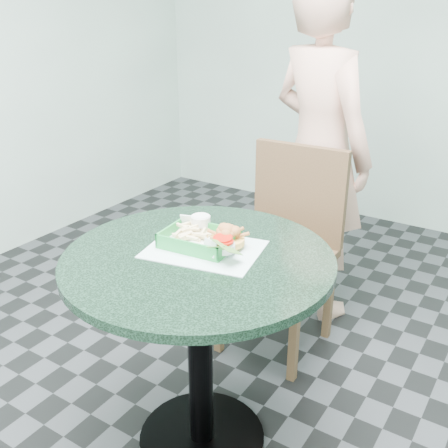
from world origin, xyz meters
The scene contains 11 objects.
floor centered at (0.00, 0.00, 0.00)m, with size 4.00×5.00×0.02m, color #303335.
wall_back centered at (0.00, 2.50, 1.40)m, with size 4.00×0.04×2.80m, color silver.
cafe_table centered at (0.00, 0.00, 0.58)m, with size 0.87×0.87×0.75m.
dining_chair centered at (-0.06, 0.77, 0.53)m, with size 0.44×0.44×0.93m.
diner_person centered at (-0.08, 1.13, 0.92)m, with size 0.67×0.44×1.85m, color tan.
placemat centered at (-0.01, 0.04, 0.75)m, with size 0.36×0.27×0.00m, color silver.
food_basket centered at (-0.04, 0.06, 0.77)m, with size 0.23×0.17×0.05m.
crab_sandwich centered at (0.05, 0.09, 0.80)m, with size 0.11×0.11×0.07m.
fries_pile centered at (-0.08, 0.09, 0.79)m, with size 0.11×0.12×0.04m, color beige, non-canonical shape.
sauce_ramekin centered at (-0.08, 0.14, 0.80)m, with size 0.07×0.07×0.04m.
garnish_cup centered at (0.07, 0.02, 0.79)m, with size 0.11×0.11×0.04m.
Camera 1 is at (0.88, -1.21, 1.51)m, focal length 42.00 mm.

